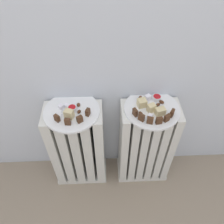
% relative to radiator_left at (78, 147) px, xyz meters
% --- Properties ---
extents(ground_plane, '(6.00, 6.00, 0.00)m').
position_rel_radiator_left_xyz_m(ground_plane, '(0.20, -0.28, -0.30)').
color(ground_plane, gray).
extents(radiator_left, '(0.32, 0.18, 0.61)m').
position_rel_radiator_left_xyz_m(radiator_left, '(0.00, 0.00, 0.00)').
color(radiator_left, silver).
rests_on(radiator_left, ground_plane).
extents(radiator_right, '(0.32, 0.18, 0.61)m').
position_rel_radiator_left_xyz_m(radiator_right, '(0.41, 0.00, 0.00)').
color(radiator_right, silver).
rests_on(radiator_right, ground_plane).
extents(plate_left, '(0.29, 0.29, 0.01)m').
position_rel_radiator_left_xyz_m(plate_left, '(0.00, 0.00, 0.32)').
color(plate_left, white).
rests_on(plate_left, radiator_left).
extents(plate_right, '(0.29, 0.29, 0.01)m').
position_rel_radiator_left_xyz_m(plate_right, '(0.41, 0.00, 0.32)').
color(plate_right, white).
rests_on(plate_right, radiator_right).
extents(dark_cake_slice_left_0, '(0.03, 0.03, 0.04)m').
position_rel_radiator_left_xyz_m(dark_cake_slice_left_0, '(-0.06, -0.07, 0.34)').
color(dark_cake_slice_left_0, '#472B19').
rests_on(dark_cake_slice_left_0, plate_left).
extents(dark_cake_slice_left_1, '(0.03, 0.02, 0.04)m').
position_rel_radiator_left_xyz_m(dark_cake_slice_left_1, '(-0.01, -0.09, 0.34)').
color(dark_cake_slice_left_1, '#472B19').
rests_on(dark_cake_slice_left_1, plate_left).
extents(dark_cake_slice_left_2, '(0.03, 0.03, 0.04)m').
position_rel_radiator_left_xyz_m(dark_cake_slice_left_2, '(0.05, -0.08, 0.34)').
color(dark_cake_slice_left_2, '#472B19').
rests_on(dark_cake_slice_left_2, plate_left).
extents(dark_cake_slice_left_3, '(0.03, 0.03, 0.04)m').
position_rel_radiator_left_xyz_m(dark_cake_slice_left_3, '(0.08, -0.03, 0.34)').
color(dark_cake_slice_left_3, '#472B19').
rests_on(dark_cake_slice_left_3, plate_left).
extents(marble_cake_slice_left_0, '(0.05, 0.04, 0.05)m').
position_rel_radiator_left_xyz_m(marble_cake_slice_left_0, '(-0.01, -0.05, 0.35)').
color(marble_cake_slice_left_0, beige).
rests_on(marble_cake_slice_left_0, plate_left).
extents(turkish_delight_left_0, '(0.03, 0.03, 0.02)m').
position_rel_radiator_left_xyz_m(turkish_delight_left_0, '(-0.02, 0.02, 0.33)').
color(turkish_delight_left_0, white).
rests_on(turkish_delight_left_0, plate_left).
extents(turkish_delight_left_1, '(0.03, 0.03, 0.02)m').
position_rel_radiator_left_xyz_m(turkish_delight_left_1, '(-0.05, 0.02, 0.33)').
color(turkish_delight_left_1, white).
rests_on(turkish_delight_left_1, plate_left).
extents(medjool_date_left_0, '(0.03, 0.03, 0.01)m').
position_rel_radiator_left_xyz_m(medjool_date_left_0, '(0.04, -0.02, 0.33)').
color(medjool_date_left_0, '#4C2814').
rests_on(medjool_date_left_0, plate_left).
extents(medjool_date_left_1, '(0.02, 0.03, 0.02)m').
position_rel_radiator_left_xyz_m(medjool_date_left_1, '(0.03, 0.03, 0.33)').
color(medjool_date_left_1, '#4C2814').
rests_on(medjool_date_left_1, plate_left).
extents(jam_bowl_left, '(0.05, 0.05, 0.02)m').
position_rel_radiator_left_xyz_m(jam_bowl_left, '(0.00, 0.00, 0.34)').
color(jam_bowl_left, white).
rests_on(jam_bowl_left, plate_left).
extents(dark_cake_slice_right_0, '(0.03, 0.03, 0.04)m').
position_rel_radiator_left_xyz_m(dark_cake_slice_right_0, '(0.32, -0.04, 0.34)').
color(dark_cake_slice_right_0, '#472B19').
rests_on(dark_cake_slice_right_0, plate_right).
extents(dark_cake_slice_right_1, '(0.03, 0.03, 0.04)m').
position_rel_radiator_left_xyz_m(dark_cake_slice_right_1, '(0.34, -0.08, 0.34)').
color(dark_cake_slice_right_1, '#472B19').
rests_on(dark_cake_slice_right_1, plate_right).
extents(dark_cake_slice_right_2, '(0.03, 0.02, 0.04)m').
position_rel_radiator_left_xyz_m(dark_cake_slice_right_2, '(0.38, -0.10, 0.34)').
color(dark_cake_slice_right_2, '#472B19').
rests_on(dark_cake_slice_right_2, plate_right).
extents(dark_cake_slice_right_3, '(0.03, 0.02, 0.04)m').
position_rel_radiator_left_xyz_m(dark_cake_slice_right_3, '(0.42, -0.10, 0.34)').
color(dark_cake_slice_right_3, '#472B19').
rests_on(dark_cake_slice_right_3, plate_right).
extents(dark_cake_slice_right_4, '(0.03, 0.03, 0.04)m').
position_rel_radiator_left_xyz_m(dark_cake_slice_right_4, '(0.46, -0.09, 0.34)').
color(dark_cake_slice_right_4, '#472B19').
rests_on(dark_cake_slice_right_4, plate_right).
extents(dark_cake_slice_right_5, '(0.03, 0.03, 0.04)m').
position_rel_radiator_left_xyz_m(dark_cake_slice_right_5, '(0.50, -0.06, 0.34)').
color(dark_cake_slice_right_5, '#472B19').
rests_on(dark_cake_slice_right_5, plate_right).
extents(marble_cake_slice_right_0, '(0.05, 0.04, 0.04)m').
position_rel_radiator_left_xyz_m(marble_cake_slice_right_0, '(0.40, -0.02, 0.35)').
color(marble_cake_slice_right_0, beige).
rests_on(marble_cake_slice_right_0, plate_right).
extents(marble_cake_slice_right_1, '(0.05, 0.04, 0.04)m').
position_rel_radiator_left_xyz_m(marble_cake_slice_right_1, '(0.44, -0.04, 0.34)').
color(marble_cake_slice_right_1, beige).
rests_on(marble_cake_slice_right_1, plate_right).
extents(marble_cake_slice_right_2, '(0.05, 0.05, 0.04)m').
position_rel_radiator_left_xyz_m(marble_cake_slice_right_2, '(0.36, 0.02, 0.34)').
color(marble_cake_slice_right_2, beige).
rests_on(marble_cake_slice_right_2, plate_right).
extents(turkish_delight_right_0, '(0.03, 0.03, 0.03)m').
position_rel_radiator_left_xyz_m(turkish_delight_right_0, '(0.40, 0.07, 0.34)').
color(turkish_delight_right_0, white).
rests_on(turkish_delight_right_0, plate_right).
extents(turkish_delight_right_1, '(0.03, 0.03, 0.02)m').
position_rel_radiator_left_xyz_m(turkish_delight_right_1, '(0.39, -0.07, 0.33)').
color(turkish_delight_right_1, white).
rests_on(turkish_delight_right_1, plate_right).
extents(turkish_delight_right_2, '(0.03, 0.03, 0.02)m').
position_rel_radiator_left_xyz_m(turkish_delight_right_2, '(0.41, 0.01, 0.33)').
color(turkish_delight_right_2, white).
rests_on(turkish_delight_right_2, plate_right).
extents(medjool_date_right_0, '(0.03, 0.03, 0.02)m').
position_rel_radiator_left_xyz_m(medjool_date_right_0, '(0.36, 0.07, 0.33)').
color(medjool_date_right_0, '#4C2814').
rests_on(medjool_date_right_0, plate_right).
extents(medjool_date_right_1, '(0.03, 0.03, 0.01)m').
position_rel_radiator_left_xyz_m(medjool_date_right_1, '(0.46, 0.04, 0.33)').
color(medjool_date_right_1, '#4C2814').
rests_on(medjool_date_right_1, plate_right).
extents(medjool_date_right_2, '(0.03, 0.03, 0.02)m').
position_rel_radiator_left_xyz_m(medjool_date_right_2, '(0.44, 0.01, 0.33)').
color(medjool_date_right_2, '#4C2814').
rests_on(medjool_date_right_2, plate_right).
extents(medjool_date_right_3, '(0.03, 0.03, 0.02)m').
position_rel_radiator_left_xyz_m(medjool_date_right_3, '(0.34, -0.04, 0.33)').
color(medjool_date_right_3, '#4C2814').
rests_on(medjool_date_right_3, plate_right).
extents(jam_bowl_right, '(0.05, 0.05, 0.02)m').
position_rel_radiator_left_xyz_m(jam_bowl_right, '(0.44, 0.06, 0.34)').
color(jam_bowl_right, white).
rests_on(jam_bowl_right, plate_right).
extents(fork, '(0.03, 0.09, 0.00)m').
position_rel_radiator_left_xyz_m(fork, '(-0.04, -0.03, 0.33)').
color(fork, silver).
rests_on(fork, plate_left).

